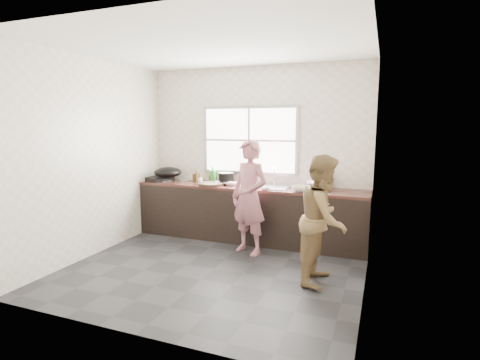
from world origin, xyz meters
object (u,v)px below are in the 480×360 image
at_px(wok, 168,172).
at_px(pot_lid_left, 165,180).
at_px(person_side, 324,219).
at_px(bowl_mince, 231,184).
at_px(burner, 158,178).
at_px(woman, 249,201).
at_px(dish_rack, 320,180).
at_px(plate_food, 219,181).
at_px(glass_jar, 200,181).
at_px(bottle_green, 213,174).
at_px(cutting_board, 211,184).
at_px(pot_lid_right, 186,180).
at_px(bowl_held, 265,188).
at_px(bowl_crabs, 301,189).
at_px(black_pot, 226,178).
at_px(bottle_brown_short, 213,177).
at_px(bottle_brown_tall, 196,176).

distance_m(wok, pot_lid_left, 0.15).
bearing_deg(person_side, bowl_mince, 58.22).
bearing_deg(burner, wok, -1.71).
distance_m(woman, wok, 1.76).
xyz_separation_m(wok, dish_rack, (2.52, 0.14, -0.01)).
bearing_deg(dish_rack, bowl_mince, -167.39).
xyz_separation_m(plate_food, glass_jar, (-0.18, -0.33, 0.04)).
height_order(bottle_green, glass_jar, bottle_green).
bearing_deg(dish_rack, plate_food, -177.65).
relative_size(cutting_board, pot_lid_right, 1.43).
height_order(woman, pot_lid_left, woman).
xyz_separation_m(bowl_held, pot_lid_right, (-1.54, 0.41, -0.02)).
height_order(bowl_crabs, dish_rack, dish_rack).
distance_m(plate_food, wok, 0.88).
bearing_deg(pot_lid_left, black_pot, 5.88).
bearing_deg(bowl_crabs, pot_lid_left, 175.96).
bearing_deg(bottle_brown_short, wok, -161.84).
distance_m(plate_food, pot_lid_right, 0.61).
height_order(bottle_green, pot_lid_right, bottle_green).
bearing_deg(bottle_green, bottle_brown_tall, -165.79).
relative_size(black_pot, glass_jar, 2.44).
distance_m(woman, plate_food, 1.13).
bearing_deg(person_side, bottle_brown_tall, 64.42).
bearing_deg(dish_rack, pot_lid_left, -171.38).
bearing_deg(pot_lid_left, bowl_crabs, -4.04).
distance_m(bottle_brown_short, pot_lid_left, 0.81).
distance_m(bowl_held, glass_jar, 1.12).
xyz_separation_m(bowl_held, plate_food, (-0.93, 0.43, -0.02)).
bearing_deg(woman, glass_jar, 177.42).
height_order(person_side, wok, person_side).
relative_size(woman, plate_food, 7.01).
distance_m(bowl_crabs, black_pot, 1.30).
xyz_separation_m(person_side, wok, (-2.77, 1.16, 0.27)).
bearing_deg(wok, cutting_board, -9.42).
height_order(bottle_green, bottle_brown_short, bottle_green).
relative_size(bowl_crabs, plate_food, 0.95).
height_order(bowl_mince, bowl_held, bowl_held).
relative_size(cutting_board, bottle_brown_short, 2.70).
xyz_separation_m(bowl_crabs, pot_lid_left, (-2.34, 0.17, -0.03)).
height_order(person_side, cutting_board, person_side).
relative_size(bowl_crabs, dish_rack, 0.58).
xyz_separation_m(dish_rack, pot_lid_left, (-2.57, -0.15, -0.13)).
height_order(black_pot, bottle_brown_short, black_pot).
bearing_deg(black_pot, cutting_board, -120.42).
distance_m(burner, pot_lid_left, 0.15).
distance_m(glass_jar, wok, 0.67).
bearing_deg(pot_lid_left, glass_jar, -7.72).
height_order(woman, cutting_board, woman).
relative_size(cutting_board, black_pot, 1.64).
relative_size(bowl_held, pot_lid_left, 0.70).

